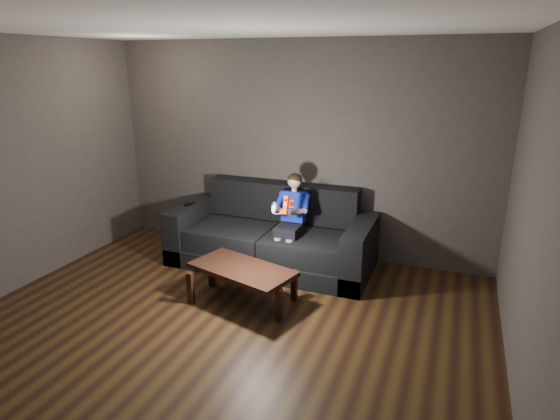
% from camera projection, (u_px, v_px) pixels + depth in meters
% --- Properties ---
extents(floor, '(5.00, 5.00, 0.00)m').
position_uv_depth(floor, '(201.00, 349.00, 4.12)').
color(floor, black).
rests_on(floor, ground).
extents(back_wall, '(5.00, 0.04, 2.70)m').
position_uv_depth(back_wall, '(296.00, 150.00, 5.93)').
color(back_wall, '#403A38').
rests_on(back_wall, ground).
extents(right_wall, '(0.04, 5.00, 2.70)m').
position_uv_depth(right_wall, '(547.00, 246.00, 2.85)').
color(right_wall, '#403A38').
rests_on(right_wall, ground).
extents(ceiling, '(5.00, 5.00, 0.02)m').
position_uv_depth(ceiling, '(181.00, 20.00, 3.30)').
color(ceiling, white).
rests_on(ceiling, back_wall).
extents(sofa, '(2.46, 1.06, 0.95)m').
position_uv_depth(sofa, '(272.00, 240.00, 5.79)').
color(sofa, black).
rests_on(sofa, floor).
extents(child, '(0.41, 0.50, 1.00)m').
position_uv_depth(child, '(291.00, 212.00, 5.49)').
color(child, black).
rests_on(child, sofa).
extents(wii_remote_red, '(0.07, 0.09, 0.21)m').
position_uv_depth(wii_remote_red, '(286.00, 205.00, 5.06)').
color(wii_remote_red, red).
rests_on(wii_remote_red, child).
extents(nunchuk_white, '(0.06, 0.09, 0.14)m').
position_uv_depth(nunchuk_white, '(274.00, 208.00, 5.13)').
color(nunchuk_white, white).
rests_on(nunchuk_white, child).
extents(wii_remote_black, '(0.06, 0.16, 0.03)m').
position_uv_depth(wii_remote_black, '(189.00, 204.00, 5.98)').
color(wii_remote_black, black).
rests_on(wii_remote_black, sofa).
extents(coffee_table, '(1.19, 0.82, 0.40)m').
position_uv_depth(coffee_table, '(242.00, 272.00, 4.84)').
color(coffee_table, black).
rests_on(coffee_table, floor).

